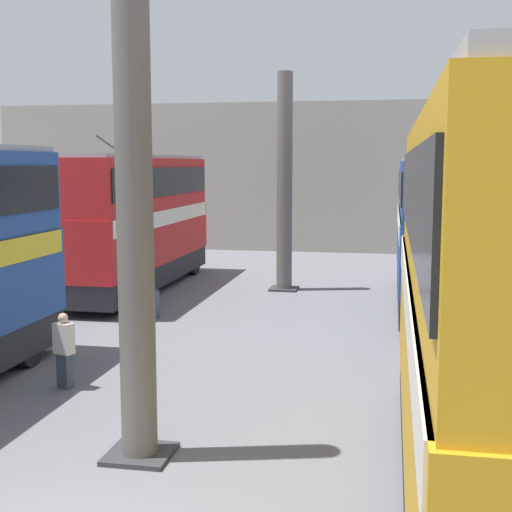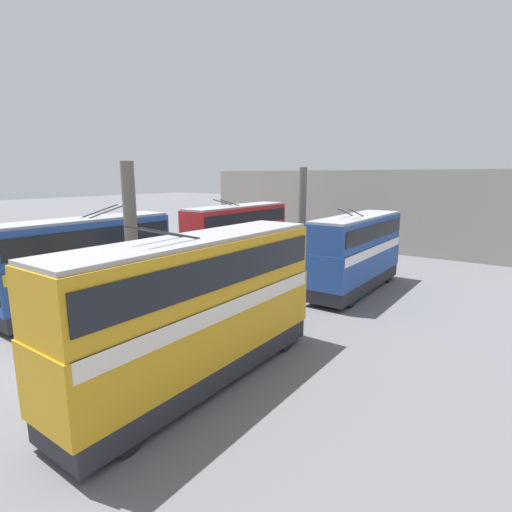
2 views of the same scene
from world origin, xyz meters
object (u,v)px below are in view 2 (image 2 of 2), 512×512
(person_by_right_row, at_px, (149,293))
(oil_drum, at_px, (222,275))
(bus_right_near, at_px, (87,258))
(bus_right_mid, at_px, (238,232))
(bus_left_far, at_px, (357,249))
(person_by_left_row, at_px, (70,381))
(bus_left_near, at_px, (199,302))

(person_by_right_row, xyz_separation_m, oil_drum, (6.88, 0.50, -0.42))
(bus_right_near, distance_m, person_by_right_row, 3.90)
(person_by_right_row, bearing_deg, oil_drum, 23.67)
(bus_right_mid, bearing_deg, bus_left_far, -97.22)
(person_by_left_row, bearing_deg, bus_left_near, 50.25)
(oil_drum, bearing_deg, person_by_right_row, -175.86)
(person_by_left_row, bearing_deg, person_by_right_row, 119.06)
(bus_right_mid, relative_size, oil_drum, 12.73)
(oil_drum, bearing_deg, bus_right_near, 166.67)
(bus_right_mid, height_order, person_by_left_row, bus_right_mid)
(bus_left_far, distance_m, bus_right_mid, 10.85)
(bus_left_near, distance_m, person_by_right_row, 9.54)
(bus_left_near, distance_m, bus_left_far, 14.48)
(person_by_right_row, distance_m, person_by_left_row, 9.94)
(bus_left_near, xyz_separation_m, person_by_left_row, (-3.59, 2.31, -2.11))
(bus_right_near, xyz_separation_m, bus_right_mid, (13.43, -0.00, -0.05))
(bus_right_near, height_order, bus_right_mid, bus_right_near)
(person_by_left_row, height_order, oil_drum, person_by_left_row)
(oil_drum, bearing_deg, bus_left_near, -142.61)
(bus_left_near, xyz_separation_m, oil_drum, (11.32, 8.65, -2.61))
(bus_left_far, relative_size, bus_right_near, 0.99)
(bus_left_near, xyz_separation_m, bus_left_far, (14.48, -0.00, -0.24))
(bus_right_mid, bearing_deg, bus_left_near, -145.81)
(bus_left_near, height_order, person_by_left_row, bus_left_near)
(bus_left_far, height_order, person_by_right_row, bus_left_far)
(bus_right_mid, xyz_separation_m, person_by_left_row, (-19.44, -8.45, -1.93))
(bus_left_far, distance_m, oil_drum, 9.51)
(bus_left_near, relative_size, bus_left_far, 1.13)
(bus_left_near, distance_m, person_by_left_row, 4.77)
(bus_left_far, height_order, person_by_left_row, bus_left_far)
(bus_left_near, distance_m, bus_right_near, 11.03)
(bus_right_near, xyz_separation_m, person_by_left_row, (-6.00, -8.45, -1.99))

